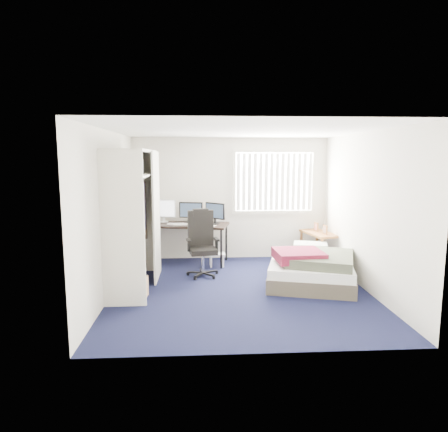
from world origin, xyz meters
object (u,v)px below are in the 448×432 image
Objects in this scene: nightstand at (319,236)px; bed at (311,267)px; office_chair at (202,250)px; desk at (187,222)px.

bed is (-0.50, -1.22, -0.28)m from nightstand.
office_chair is 0.57× the size of bed.
desk reaches higher than bed.
nightstand is 1.35m from bed.
nightstand reaches higher than bed.
desk is 2.60m from bed.
nightstand is (2.63, -0.17, -0.27)m from desk.
office_chair is 1.21× the size of nightstand.
nightstand is 0.47× the size of bed.
desk is 0.99m from office_chair.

